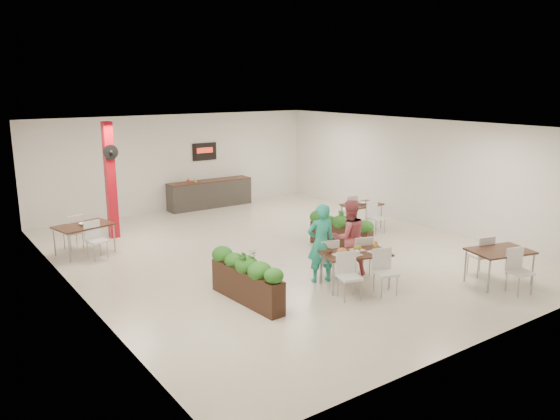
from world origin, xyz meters
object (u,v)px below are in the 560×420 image
(diner_man, at_px, (321,243))
(side_table_c, at_px, (500,255))
(side_table_a, at_px, (84,229))
(red_column, at_px, (111,179))
(main_table, at_px, (355,258))
(planter_right, at_px, (341,230))
(planter_left, at_px, (247,277))
(diner_woman, at_px, (349,237))
(side_table_b, at_px, (362,208))
(service_counter, at_px, (210,193))

(diner_man, relative_size, side_table_c, 1.03)
(side_table_a, xyz_separation_m, side_table_c, (6.64, -7.23, -0.01))
(red_column, distance_m, diner_man, 6.57)
(red_column, distance_m, main_table, 7.34)
(planter_right, bearing_deg, red_column, 135.59)
(diner_man, relative_size, planter_left, 0.82)
(diner_woman, relative_size, side_table_b, 1.05)
(diner_man, height_order, side_table_b, diner_man)
(main_table, distance_m, side_table_c, 3.11)
(red_column, distance_m, side_table_a, 1.84)
(side_table_c, bearing_deg, diner_man, 157.37)
(main_table, bearing_deg, planter_left, 166.09)
(diner_woman, distance_m, planter_right, 2.03)
(service_counter, bearing_deg, planter_left, -113.19)
(side_table_c, bearing_deg, planter_right, 119.44)
(planter_left, height_order, planter_right, planter_left)
(main_table, distance_m, diner_man, 0.79)
(diner_woman, bearing_deg, side_table_c, 151.63)
(planter_left, height_order, side_table_a, planter_left)
(planter_left, relative_size, side_table_c, 1.25)
(red_column, relative_size, main_table, 1.67)
(service_counter, distance_m, diner_man, 8.03)
(main_table, distance_m, side_table_b, 4.78)
(red_column, bearing_deg, side_table_a, -135.45)
(red_column, bearing_deg, diner_man, -67.36)
(side_table_b, xyz_separation_m, side_table_c, (-0.74, -5.02, 0.01))
(main_table, xyz_separation_m, diner_man, (-0.39, 0.65, 0.22))
(red_column, height_order, side_table_a, red_column)
(service_counter, xyz_separation_m, diner_woman, (-0.69, -7.88, 0.36))
(planter_left, bearing_deg, service_counter, 66.81)
(service_counter, distance_m, side_table_c, 10.29)
(diner_man, bearing_deg, main_table, 138.32)
(diner_man, bearing_deg, side_table_b, -126.74)
(diner_woman, distance_m, side_table_c, 3.21)
(side_table_a, bearing_deg, planter_right, -43.17)
(red_column, bearing_deg, planter_left, -84.49)
(planter_right, bearing_deg, planter_left, -156.64)
(diner_man, relative_size, diner_woman, 1.01)
(diner_woman, bearing_deg, red_column, -43.72)
(side_table_a, height_order, side_table_c, same)
(red_column, xyz_separation_m, diner_man, (2.51, -6.02, -0.78))
(red_column, xyz_separation_m, side_table_b, (6.28, -3.30, -1.02))
(planter_left, relative_size, side_table_a, 1.25)
(service_counter, xyz_separation_m, planter_right, (0.50, -6.27, 0.00))
(service_counter, bearing_deg, main_table, -97.34)
(diner_woman, distance_m, planter_left, 2.74)
(red_column, height_order, planter_right, red_column)
(main_table, height_order, planter_right, planter_right)
(red_column, relative_size, side_table_a, 1.91)
(red_column, bearing_deg, planter_right, -44.41)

